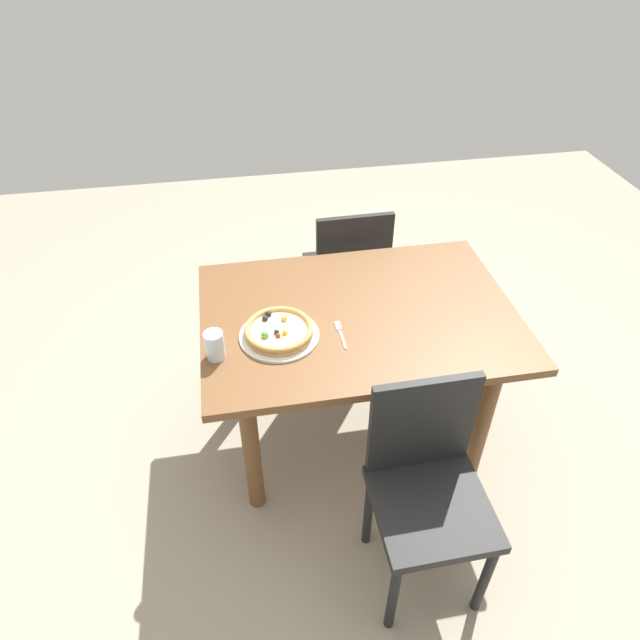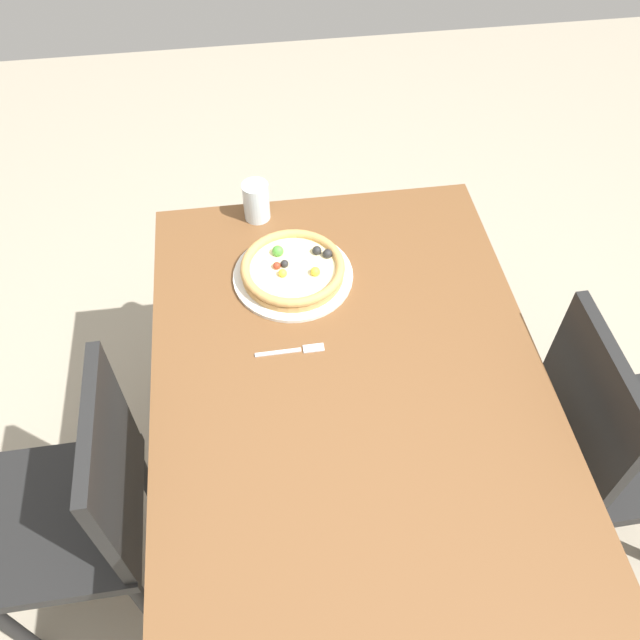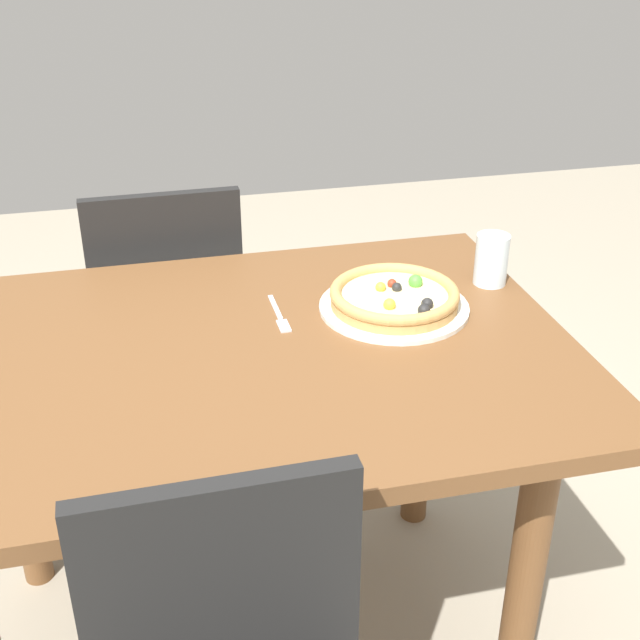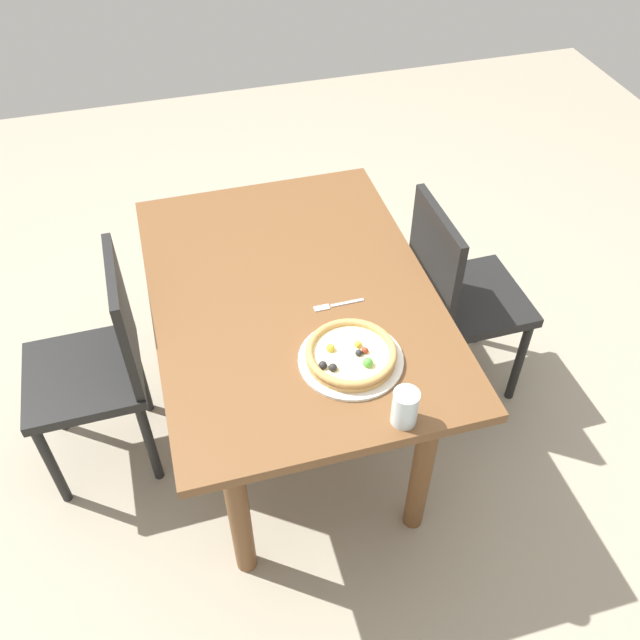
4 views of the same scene
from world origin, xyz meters
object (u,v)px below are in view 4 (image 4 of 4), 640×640
(dining_table, at_px, (293,317))
(chair_near, at_px, (457,294))
(fork, at_px, (335,305))
(plate, at_px, (351,360))
(drinking_glass, at_px, (405,407))
(chair_far, at_px, (100,363))
(pizza, at_px, (351,354))

(dining_table, distance_m, chair_near, 0.69)
(fork, bearing_deg, plate, 84.32)
(fork, bearing_deg, drinking_glass, 95.45)
(chair_far, relative_size, drinking_glass, 7.91)
(chair_near, xyz_separation_m, plate, (-0.44, 0.57, 0.27))
(chair_far, bearing_deg, dining_table, -99.99)
(fork, bearing_deg, chair_near, -160.58)
(dining_table, distance_m, plate, 0.37)
(chair_far, distance_m, plate, 0.92)
(chair_far, bearing_deg, plate, -121.21)
(dining_table, distance_m, chair_far, 0.69)
(dining_table, relative_size, pizza, 4.78)
(dining_table, relative_size, fork, 7.79)
(chair_near, bearing_deg, plate, -53.08)
(plate, bearing_deg, drinking_glass, -163.32)
(chair_far, xyz_separation_m, plate, (-0.44, -0.76, 0.27))
(pizza, bearing_deg, plate, -37.98)
(dining_table, bearing_deg, plate, -164.42)
(chair_far, height_order, drinking_glass, chair_far)
(chair_near, distance_m, pizza, 0.78)
(chair_near, distance_m, chair_far, 1.34)
(pizza, relative_size, drinking_glass, 2.38)
(chair_near, xyz_separation_m, chair_far, (0.00, 1.34, 0.00))
(fork, bearing_deg, dining_table, -41.89)
(drinking_glass, bearing_deg, chair_far, 50.48)
(dining_table, height_order, drinking_glass, drinking_glass)
(plate, bearing_deg, chair_far, 59.76)
(chair_far, bearing_deg, chair_near, -91.05)
(chair_near, relative_size, fork, 5.41)
(chair_far, bearing_deg, drinking_glass, -130.49)
(dining_table, bearing_deg, pizza, -164.53)
(chair_far, relative_size, pizza, 3.32)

